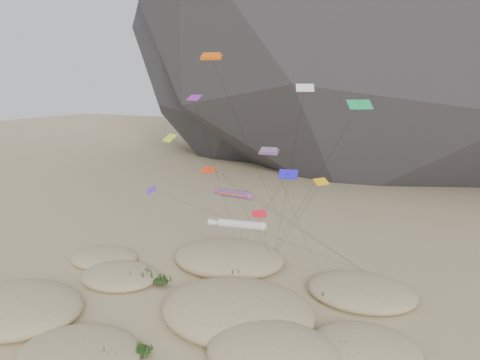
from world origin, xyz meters
name	(u,v)px	position (x,y,z in m)	size (l,w,h in m)	color
ground	(185,324)	(0.00, 0.00, 0.00)	(500.00, 500.00, 0.00)	#CCB789
dunes	(199,299)	(-0.76, 4.37, 0.79)	(49.89, 39.52, 4.38)	#CCB789
dune_grass	(201,301)	(-0.28, 3.93, 0.83)	(42.01, 27.64, 1.46)	black
kite_stakes	(281,256)	(2.46, 22.93, 0.15)	(21.75, 6.49, 0.30)	#3F2D1E
rainbow_tube_kite	(234,194)	(1.64, 8.78, 12.76)	(6.55, 14.05, 13.55)	orange
white_tube_kite	(238,224)	(2.76, 7.49, 9.56)	(10.81, 17.16, 10.31)	silver
orange_parafoil	(212,59)	(-4.84, 15.71, 28.56)	(8.79, 12.86, 29.43)	#DE540B
multi_parafoil	(270,153)	(5.97, 9.03, 17.86)	(2.24, 17.17, 18.55)	red
delta_kites	(250,153)	(2.84, 10.73, 17.41)	(28.17, 22.28, 25.43)	#189C55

